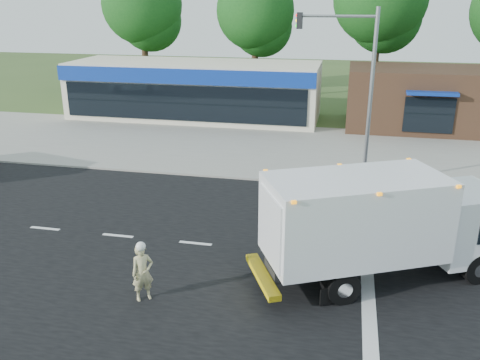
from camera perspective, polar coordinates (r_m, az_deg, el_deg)
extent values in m
plane|color=#385123|center=(17.90, 4.31, -8.04)|extent=(120.00, 120.00, 0.00)
cube|color=black|center=(17.89, 4.31, -8.02)|extent=(60.00, 14.00, 0.02)
cube|color=gray|center=(25.38, 6.87, 0.59)|extent=(60.00, 2.40, 0.12)
cube|color=gray|center=(30.92, 7.90, 3.95)|extent=(60.00, 9.00, 0.02)
cube|color=silver|center=(20.90, -21.04, -5.09)|extent=(1.20, 0.15, 0.01)
cube|color=silver|center=(19.49, -13.54, -6.08)|extent=(1.20, 0.15, 0.01)
cube|color=silver|center=(18.46, -5.02, -7.08)|extent=(1.20, 0.15, 0.01)
cube|color=silver|center=(17.89, 4.31, -7.99)|extent=(1.20, 0.15, 0.01)
cube|color=silver|center=(17.81, 14.02, -8.71)|extent=(1.20, 0.15, 0.01)
cube|color=silver|center=(18.23, 23.59, -9.17)|extent=(1.20, 0.15, 0.01)
cube|color=silver|center=(15.22, 14.27, -14.01)|extent=(0.40, 7.00, 0.01)
cube|color=black|center=(16.14, 12.37, -8.81)|extent=(5.18, 3.22, 0.37)
cube|color=white|center=(17.63, 23.58, -4.34)|extent=(2.87, 2.94, 2.20)
cube|color=white|center=(15.51, 12.76, -4.03)|extent=(5.82, 4.54, 2.46)
cube|color=silver|center=(14.60, 3.35, -5.31)|extent=(0.97, 1.92, 1.99)
cube|color=yellow|center=(15.28, 2.55, -10.73)|extent=(1.42, 2.43, 0.19)
cube|color=orange|center=(15.07, 13.10, 0.17)|extent=(5.64, 4.49, 0.08)
cylinder|color=black|center=(18.83, 21.46, -6.28)|extent=(1.04, 0.72, 1.01)
cylinder|color=black|center=(17.44, 25.15, -8.95)|extent=(1.04, 0.72, 1.01)
cylinder|color=black|center=(16.81, 8.49, -8.22)|extent=(1.04, 0.72, 1.01)
cylinder|color=black|center=(15.15, 11.48, -11.77)|extent=(1.04, 0.72, 1.01)
imported|color=tan|center=(15.12, -10.88, -10.19)|extent=(0.76, 0.72, 1.74)
sphere|color=white|center=(14.72, -11.09, -7.34)|extent=(0.28, 0.28, 0.28)
cube|color=beige|center=(37.90, -5.10, 10.05)|extent=(18.00, 6.00, 4.00)
cube|color=navy|center=(34.82, -6.65, 11.47)|extent=(18.00, 0.30, 1.00)
cube|color=black|center=(35.12, -6.53, 8.57)|extent=(17.00, 0.12, 2.40)
cube|color=#382316|center=(36.62, 19.92, 8.62)|extent=(10.00, 6.00, 4.00)
cube|color=navy|center=(33.45, 20.73, 9.14)|extent=(3.00, 1.20, 0.20)
cube|color=black|center=(33.75, 20.44, 6.83)|extent=(3.00, 0.12, 2.20)
cylinder|color=gray|center=(23.74, 14.42, 8.63)|extent=(0.18, 0.18, 8.00)
cylinder|color=gray|center=(23.34, 10.84, 17.63)|extent=(3.40, 0.12, 0.12)
cube|color=black|center=(23.45, 6.72, 17.35)|extent=(0.25, 0.25, 0.70)
cylinder|color=#332114|center=(47.50, -10.62, 13.79)|extent=(0.56, 0.56, 7.35)
sphere|color=#144917|center=(47.28, -10.95, 18.85)|extent=(6.93, 6.93, 6.93)
sphere|color=#144917|center=(47.59, -10.02, 17.26)|extent=(5.46, 5.46, 5.46)
cylinder|color=#332114|center=(44.71, 1.69, 13.44)|extent=(0.56, 0.56, 6.86)
sphere|color=#144917|center=(44.45, 1.74, 18.47)|extent=(6.47, 6.47, 6.47)
sphere|color=#144917|center=(44.91, 2.50, 16.84)|extent=(5.10, 5.10, 5.10)
cylinder|color=#332114|center=(43.99, 14.98, 13.34)|extent=(0.56, 0.56, 7.84)
sphere|color=#144917|center=(44.31, 15.99, 17.23)|extent=(5.82, 5.82, 5.82)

